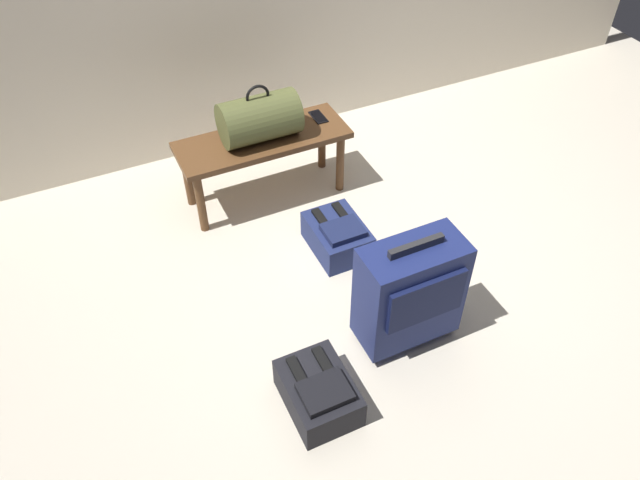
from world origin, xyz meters
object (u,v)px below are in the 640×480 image
at_px(duffel_bag_olive, 259,118).
at_px(suitcase_upright_navy, 410,291).
at_px(cell_phone, 318,117).
at_px(bench, 263,147).
at_px(backpack_dark, 319,393).
at_px(backpack_navy, 337,236).

distance_m(duffel_bag_olive, suitcase_upright_navy, 1.34).
bearing_deg(cell_phone, duffel_bag_olive, -172.38).
xyz_separation_m(bench, backpack_dark, (-0.33, -1.47, -0.27)).
distance_m(bench, backpack_navy, 0.69).
relative_size(bench, suitcase_upright_navy, 1.58).
xyz_separation_m(cell_phone, suitcase_upright_navy, (-0.16, -1.35, -0.11)).
height_order(duffel_bag_olive, backpack_dark, duffel_bag_olive).
relative_size(duffel_bag_olive, suitcase_upright_navy, 0.70).
relative_size(duffel_bag_olive, backpack_dark, 1.16).
distance_m(duffel_bag_olive, backpack_dark, 1.58).
bearing_deg(backpack_navy, duffel_bag_olive, 108.15).
xyz_separation_m(bench, cell_phone, (0.38, 0.05, 0.07)).
height_order(duffel_bag_olive, suitcase_upright_navy, duffel_bag_olive).
bearing_deg(backpack_navy, suitcase_upright_navy, -87.96).
relative_size(duffel_bag_olive, cell_phone, 3.06).
distance_m(cell_phone, backpack_dark, 1.71).
bearing_deg(backpack_navy, backpack_dark, -121.12).
distance_m(suitcase_upright_navy, backpack_navy, 0.73).
distance_m(cell_phone, suitcase_upright_navy, 1.36).
distance_m(duffel_bag_olive, cell_phone, 0.41).
relative_size(bench, cell_phone, 6.94).
xyz_separation_m(bench, suitcase_upright_navy, (0.21, -1.30, -0.04)).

